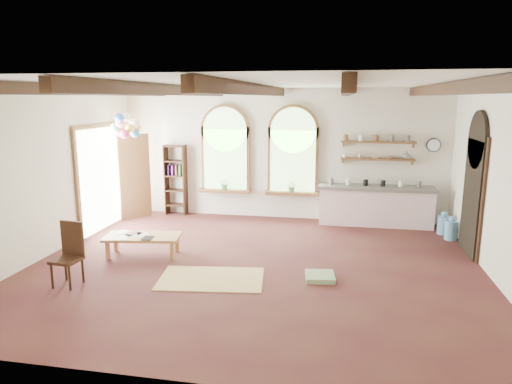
% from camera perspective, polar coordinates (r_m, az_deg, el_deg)
% --- Properties ---
extents(floor, '(8.00, 8.00, 0.00)m').
position_cam_1_polar(floor, '(8.31, -0.16, -9.22)').
color(floor, '#502921').
rests_on(floor, ground).
extents(ceiling_beams, '(6.20, 6.80, 0.18)m').
position_cam_1_polar(ceiling_beams, '(7.77, -0.17, 12.66)').
color(ceiling_beams, '#331F10').
rests_on(ceiling_beams, ceiling).
extents(window_left, '(1.30, 0.28, 2.20)m').
position_cam_1_polar(window_left, '(11.50, -3.85, 4.99)').
color(window_left, brown).
rests_on(window_left, floor).
extents(window_right, '(1.30, 0.28, 2.20)m').
position_cam_1_polar(window_right, '(11.20, 4.64, 4.80)').
color(window_right, brown).
rests_on(window_right, floor).
extents(left_doorway, '(0.10, 1.90, 2.50)m').
position_cam_1_polar(left_doorway, '(11.02, -18.93, 1.56)').
color(left_doorway, brown).
rests_on(left_doorway, floor).
extents(right_doorway, '(0.10, 1.30, 2.40)m').
position_cam_1_polar(right_doorway, '(9.65, 25.39, -0.62)').
color(right_doorway, black).
rests_on(right_doorway, floor).
extents(kitchen_counter, '(2.68, 0.62, 0.94)m').
position_cam_1_polar(kitchen_counter, '(11.15, 14.70, -1.62)').
color(kitchen_counter, '#FCD6DA').
rests_on(kitchen_counter, floor).
extents(wall_shelf_lower, '(1.70, 0.24, 0.04)m').
position_cam_1_polar(wall_shelf_lower, '(11.13, 14.92, 3.98)').
color(wall_shelf_lower, brown).
rests_on(wall_shelf_lower, wall_back).
extents(wall_shelf_upper, '(1.70, 0.24, 0.04)m').
position_cam_1_polar(wall_shelf_upper, '(11.09, 15.03, 6.03)').
color(wall_shelf_upper, brown).
rests_on(wall_shelf_upper, wall_back).
extents(wall_clock, '(0.32, 0.04, 0.32)m').
position_cam_1_polar(wall_clock, '(11.33, 21.33, 5.49)').
color(wall_clock, black).
rests_on(wall_clock, wall_back).
extents(bookshelf, '(0.53, 0.32, 1.80)m').
position_cam_1_polar(bookshelf, '(11.89, -10.01, 1.50)').
color(bookshelf, '#331F10').
rests_on(bookshelf, floor).
extents(coffee_table, '(1.49, 0.85, 0.40)m').
position_cam_1_polar(coffee_table, '(8.98, -13.97, -5.58)').
color(coffee_table, tan).
rests_on(coffee_table, floor).
extents(side_chair, '(0.44, 0.44, 1.02)m').
position_cam_1_polar(side_chair, '(8.02, -22.43, -8.70)').
color(side_chair, '#331F10').
rests_on(side_chair, floor).
extents(floor_mat, '(1.84, 1.27, 0.02)m').
position_cam_1_polar(floor_mat, '(7.78, -5.61, -10.73)').
color(floor_mat, tan).
rests_on(floor_mat, floor).
extents(floor_cushion, '(0.53, 0.53, 0.08)m').
position_cam_1_polar(floor_cushion, '(7.81, 8.00, -10.43)').
color(floor_cushion, gray).
rests_on(floor_cushion, floor).
extents(water_jug_a, '(0.27, 0.27, 0.52)m').
position_cam_1_polar(water_jug_a, '(10.93, 22.42, -3.75)').
color(water_jug_a, '#5D98C9').
rests_on(water_jug_a, floor).
extents(water_jug_b, '(0.27, 0.27, 0.52)m').
position_cam_1_polar(water_jug_b, '(10.57, 23.22, -4.32)').
color(water_jug_b, '#5D98C9').
rests_on(water_jug_b, floor).
extents(balloon_cluster, '(0.74, 0.80, 1.14)m').
position_cam_1_polar(balloon_cluster, '(10.99, -15.81, 7.95)').
color(balloon_cluster, silver).
rests_on(balloon_cluster, floor).
extents(table_book, '(0.18, 0.25, 0.02)m').
position_cam_1_polar(table_book, '(9.19, -15.84, -4.92)').
color(table_book, olive).
rests_on(table_book, coffee_table).
extents(tablet, '(0.21, 0.28, 0.01)m').
position_cam_1_polar(tablet, '(8.77, -13.39, -5.62)').
color(tablet, black).
rests_on(tablet, coffee_table).
extents(potted_plant_left, '(0.27, 0.23, 0.30)m').
position_cam_1_polar(potted_plant_left, '(11.51, -3.92, 1.06)').
color(potted_plant_left, '#598C4C').
rests_on(potted_plant_left, window_left).
extents(potted_plant_right, '(0.27, 0.23, 0.30)m').
position_cam_1_polar(potted_plant_right, '(11.21, 4.52, 0.77)').
color(potted_plant_right, '#598C4C').
rests_on(potted_plant_right, window_right).
extents(shelf_cup_a, '(0.12, 0.10, 0.10)m').
position_cam_1_polar(shelf_cup_a, '(11.09, 11.07, 4.49)').
color(shelf_cup_a, white).
rests_on(shelf_cup_a, wall_shelf_lower).
extents(shelf_cup_b, '(0.10, 0.10, 0.09)m').
position_cam_1_polar(shelf_cup_b, '(11.10, 12.88, 4.41)').
color(shelf_cup_b, beige).
rests_on(shelf_cup_b, wall_shelf_lower).
extents(shelf_bowl_a, '(0.22, 0.22, 0.05)m').
position_cam_1_polar(shelf_bowl_a, '(11.12, 14.68, 4.23)').
color(shelf_bowl_a, beige).
rests_on(shelf_bowl_a, wall_shelf_lower).
extents(shelf_bowl_b, '(0.20, 0.20, 0.06)m').
position_cam_1_polar(shelf_bowl_b, '(11.15, 16.48, 4.17)').
color(shelf_bowl_b, '#8C664C').
rests_on(shelf_bowl_b, wall_shelf_lower).
extents(shelf_vase, '(0.18, 0.18, 0.19)m').
position_cam_1_polar(shelf_vase, '(11.19, 18.28, 4.42)').
color(shelf_vase, slate).
rests_on(shelf_vase, wall_shelf_lower).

